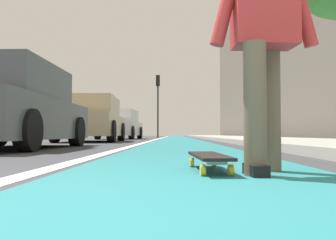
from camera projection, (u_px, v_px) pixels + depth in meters
ground_plane at (180, 143)px, 10.92m from camera, size 80.00×80.00×0.00m
bike_lane_paint at (178, 138)px, 24.90m from camera, size 56.00×1.80×0.00m
lane_stripe_white at (160, 138)px, 20.93m from camera, size 52.00×0.16×0.01m
sidewalk_curb at (235, 138)px, 18.85m from camera, size 52.00×3.20×0.12m
building_facade at (268, 34)px, 23.04m from camera, size 40.00×1.20×13.24m
skateboard at (209, 157)px, 2.49m from camera, size 0.85×0.25×0.11m
skater_person at (263, 29)px, 2.37m from camera, size 0.47×0.72×1.64m
parked_car_near at (9, 109)px, 6.39m from camera, size 4.08×1.90×1.47m
parked_car_mid at (91, 120)px, 12.30m from camera, size 4.47×2.08×1.50m
parked_car_far at (120, 125)px, 18.80m from camera, size 4.53×2.01×1.48m
traffic_light at (158, 95)px, 26.96m from camera, size 0.33×0.28×4.62m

